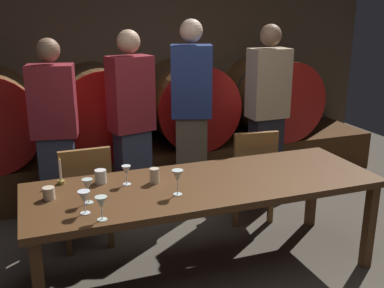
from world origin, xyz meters
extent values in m
cube|color=brown|center=(0.00, 2.82, 1.23)|extent=(6.06, 0.24, 2.47)
cube|color=#4C2D16|center=(0.00, 2.27, 0.22)|extent=(5.46, 0.90, 0.45)
cylinder|color=#513319|center=(-0.49, 2.27, 0.90)|extent=(0.90, 0.86, 0.90)
cylinder|color=maroon|center=(-0.49, 1.82, 0.90)|extent=(0.91, 0.03, 0.91)
cylinder|color=maroon|center=(-0.49, 2.72, 0.90)|extent=(0.91, 0.03, 0.91)
cylinder|color=#2D2D33|center=(-0.49, 2.27, 0.90)|extent=(0.91, 0.04, 0.91)
cylinder|color=brown|center=(0.49, 2.27, 0.90)|extent=(0.90, 0.86, 0.90)
cylinder|color=#9E1411|center=(0.49, 1.82, 0.90)|extent=(0.91, 0.03, 0.91)
cylinder|color=#9E1411|center=(0.49, 2.72, 0.90)|extent=(0.91, 0.03, 0.91)
cylinder|color=#2D2D33|center=(0.49, 2.27, 0.90)|extent=(0.91, 0.04, 0.91)
cylinder|color=brown|center=(1.55, 2.27, 0.90)|extent=(0.90, 0.86, 0.90)
cylinder|color=#B21C16|center=(1.55, 1.82, 0.90)|extent=(0.91, 0.03, 0.91)
cylinder|color=#B21C16|center=(1.55, 2.72, 0.90)|extent=(0.91, 0.03, 0.91)
cylinder|color=#2D2D33|center=(1.55, 2.27, 0.90)|extent=(0.91, 0.04, 0.91)
cube|color=#4C2D16|center=(-0.03, 0.38, 0.70)|extent=(2.54, 0.86, 0.05)
cube|color=#4C2D16|center=(1.15, 0.01, 0.34)|extent=(0.07, 0.07, 0.67)
cube|color=#4C2D16|center=(-1.22, 0.75, 0.34)|extent=(0.07, 0.07, 0.67)
cube|color=#4C2D16|center=(1.15, 0.75, 0.34)|extent=(0.07, 0.07, 0.67)
cube|color=brown|center=(-0.81, 1.14, 0.44)|extent=(0.41, 0.41, 0.04)
cube|color=brown|center=(-0.81, 0.96, 0.67)|extent=(0.40, 0.05, 0.42)
cube|color=brown|center=(-0.65, 1.31, 0.21)|extent=(0.04, 0.04, 0.42)
cube|color=brown|center=(-0.99, 1.30, 0.21)|extent=(0.04, 0.04, 0.42)
cube|color=brown|center=(-0.64, 0.97, 0.21)|extent=(0.04, 0.04, 0.42)
cube|color=brown|center=(-0.98, 0.96, 0.21)|extent=(0.04, 0.04, 0.42)
cube|color=brown|center=(0.69, 1.11, 0.44)|extent=(0.44, 0.44, 0.04)
cube|color=brown|center=(0.67, 0.94, 0.67)|extent=(0.40, 0.09, 0.42)
cube|color=brown|center=(0.88, 1.26, 0.21)|extent=(0.05, 0.05, 0.42)
cube|color=brown|center=(0.54, 1.30, 0.21)|extent=(0.05, 0.05, 0.42)
cube|color=brown|center=(0.84, 0.93, 0.21)|extent=(0.05, 0.05, 0.42)
cube|color=brown|center=(0.50, 0.97, 0.21)|extent=(0.05, 0.05, 0.42)
cube|color=#33384C|center=(-0.98, 1.51, 0.43)|extent=(0.33, 0.26, 0.86)
cube|color=maroon|center=(-0.98, 1.51, 1.16)|extent=(0.42, 0.31, 0.61)
sphere|color=#8C664C|center=(-0.98, 1.51, 1.59)|extent=(0.20, 0.20, 0.20)
cube|color=#33384C|center=(-0.31, 1.52, 0.42)|extent=(0.34, 0.27, 0.84)
cube|color=maroon|center=(-0.31, 1.52, 1.18)|extent=(0.43, 0.32, 0.67)
sphere|color=#D8A884|center=(-0.31, 1.52, 1.64)|extent=(0.21, 0.21, 0.21)
cube|color=brown|center=(0.29, 1.56, 0.46)|extent=(0.35, 0.28, 0.92)
cube|color=navy|center=(0.29, 1.56, 1.25)|extent=(0.44, 0.35, 0.68)
sphere|color=beige|center=(0.29, 1.56, 1.72)|extent=(0.21, 0.21, 0.21)
cube|color=black|center=(1.03, 1.42, 0.44)|extent=(0.30, 0.21, 0.88)
cube|color=tan|center=(1.03, 1.42, 1.21)|extent=(0.38, 0.25, 0.67)
sphere|color=#8C664C|center=(1.03, 1.42, 1.67)|extent=(0.21, 0.21, 0.21)
cylinder|color=olive|center=(-1.01, 0.70, 0.73)|extent=(0.05, 0.05, 0.02)
cylinder|color=#EDE5CC|center=(-1.01, 0.70, 0.83)|extent=(0.02, 0.02, 0.16)
cone|color=yellow|center=(-1.01, 0.70, 0.92)|extent=(0.01, 0.01, 0.02)
cylinder|color=white|center=(-0.91, 0.16, 0.72)|extent=(0.06, 0.06, 0.00)
cylinder|color=white|center=(-0.91, 0.16, 0.75)|extent=(0.01, 0.01, 0.06)
cone|color=white|center=(-0.91, 0.16, 0.83)|extent=(0.08, 0.08, 0.08)
cylinder|color=silver|center=(-0.87, 0.31, 0.72)|extent=(0.06, 0.06, 0.00)
cylinder|color=silver|center=(-0.87, 0.31, 0.77)|extent=(0.01, 0.01, 0.08)
cone|color=silver|center=(-0.87, 0.31, 0.84)|extent=(0.07, 0.07, 0.08)
cylinder|color=silver|center=(-0.83, 0.03, 0.72)|extent=(0.06, 0.06, 0.00)
cylinder|color=silver|center=(-0.83, 0.03, 0.76)|extent=(0.01, 0.01, 0.07)
cone|color=silver|center=(-0.83, 0.03, 0.83)|extent=(0.07, 0.07, 0.08)
cylinder|color=white|center=(-0.57, 0.53, 0.72)|extent=(0.06, 0.06, 0.00)
cylinder|color=white|center=(-0.57, 0.53, 0.76)|extent=(0.01, 0.01, 0.06)
cone|color=white|center=(-0.57, 0.53, 0.82)|extent=(0.06, 0.06, 0.07)
cylinder|color=silver|center=(-0.29, 0.24, 0.72)|extent=(0.06, 0.06, 0.00)
cylinder|color=silver|center=(-0.29, 0.24, 0.77)|extent=(0.01, 0.01, 0.09)
cone|color=silver|center=(-0.29, 0.24, 0.85)|extent=(0.08, 0.08, 0.08)
cylinder|color=beige|center=(-1.11, 0.45, 0.76)|extent=(0.08, 0.08, 0.08)
cylinder|color=white|center=(-0.74, 0.62, 0.77)|extent=(0.08, 0.08, 0.10)
cylinder|color=beige|center=(-0.38, 0.49, 0.77)|extent=(0.07, 0.07, 0.11)
camera|label=1|loc=(-1.17, -2.44, 1.93)|focal=42.54mm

